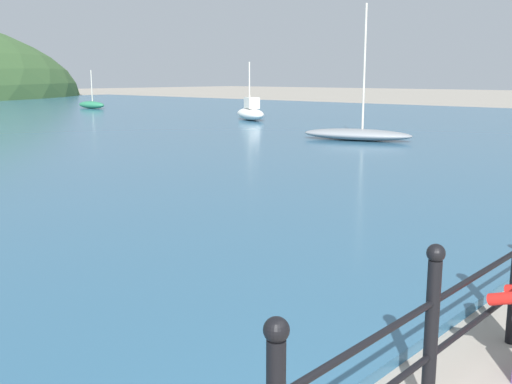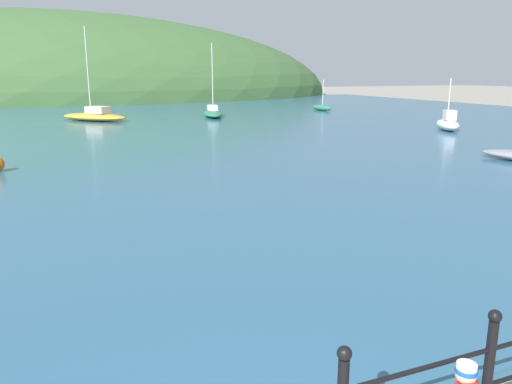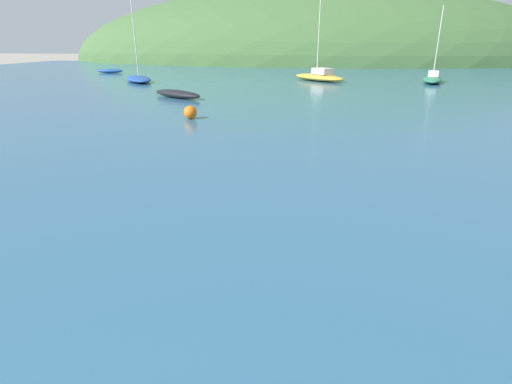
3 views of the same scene
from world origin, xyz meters
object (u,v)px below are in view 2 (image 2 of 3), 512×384
at_px(boat_twin_mast, 95,116).
at_px(boat_far_left, 213,113).
at_px(boat_mid_harbor, 322,107).
at_px(boat_blue_hull, 448,124).

xyz_separation_m(boat_twin_mast, boat_far_left, (8.21, -0.17, -0.04)).
bearing_deg(boat_mid_harbor, boat_blue_hull, -93.21).
relative_size(boat_mid_harbor, boat_blue_hull, 0.89).
distance_m(boat_blue_hull, boat_far_left, 16.31).
bearing_deg(boat_twin_mast, boat_blue_hull, -37.32).
bearing_deg(boat_blue_hull, boat_mid_harbor, 86.79).
relative_size(boat_blue_hull, boat_far_left, 0.58).
bearing_deg(boat_twin_mast, boat_far_left, -1.19).
xyz_separation_m(boat_mid_harbor, boat_blue_hull, (-0.87, -15.47, 0.11)).
bearing_deg(boat_blue_hull, boat_twin_mast, 142.68).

